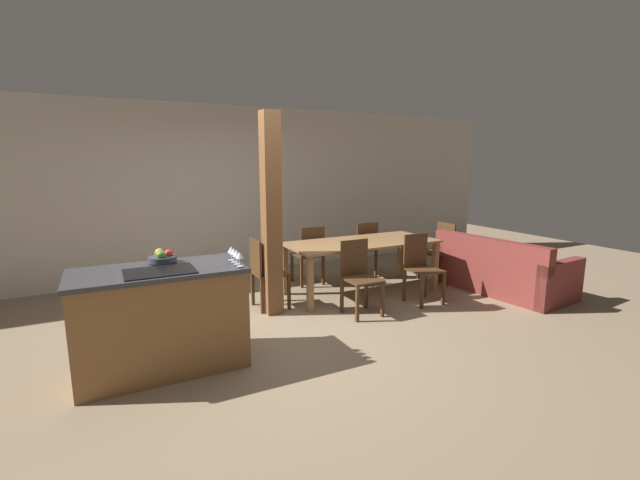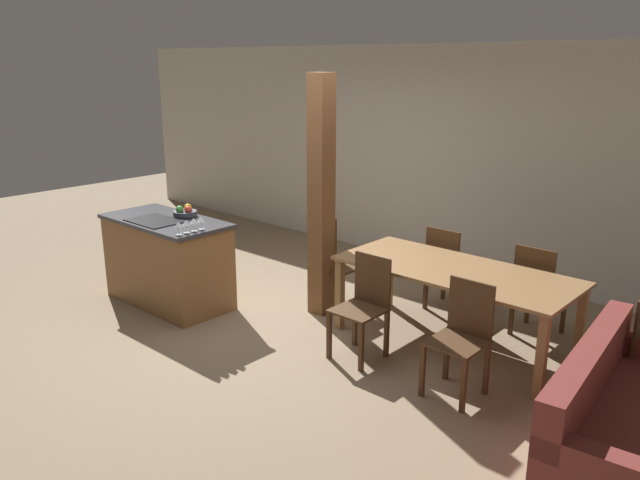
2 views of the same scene
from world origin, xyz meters
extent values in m
plane|color=#847056|center=(0.00, 0.00, 0.00)|extent=(16.00, 16.00, 0.00)
cube|color=beige|center=(0.00, 2.84, 1.35)|extent=(11.20, 0.08, 2.70)
cube|color=olive|center=(-1.19, -0.22, 0.44)|extent=(1.40, 0.68, 0.88)
cube|color=#38383D|center=(-1.19, -0.22, 0.90)|extent=(1.44, 0.72, 0.04)
cube|color=black|center=(-1.19, -0.34, 0.92)|extent=(0.56, 0.40, 0.01)
cylinder|color=#383D47|center=(-1.12, -0.01, 0.95)|extent=(0.25, 0.25, 0.05)
sphere|color=red|center=(-1.07, -0.01, 1.00)|extent=(0.08, 0.08, 0.08)
sphere|color=gold|center=(-1.14, 0.04, 1.00)|extent=(0.08, 0.08, 0.08)
sphere|color=#3D8E38|center=(-1.14, -0.06, 1.00)|extent=(0.08, 0.08, 0.08)
cylinder|color=silver|center=(-0.55, -0.50, 0.93)|extent=(0.06, 0.06, 0.00)
cylinder|color=silver|center=(-0.55, -0.50, 0.97)|extent=(0.01, 0.01, 0.07)
cone|color=silver|center=(-0.55, -0.50, 1.03)|extent=(0.07, 0.07, 0.06)
cylinder|color=silver|center=(-0.55, -0.42, 0.93)|extent=(0.06, 0.06, 0.00)
cylinder|color=silver|center=(-0.55, -0.42, 0.97)|extent=(0.01, 0.01, 0.07)
cone|color=silver|center=(-0.55, -0.42, 1.03)|extent=(0.07, 0.07, 0.06)
cylinder|color=silver|center=(-0.55, -0.33, 0.93)|extent=(0.06, 0.06, 0.00)
cylinder|color=silver|center=(-0.55, -0.33, 0.97)|extent=(0.01, 0.01, 0.07)
cone|color=silver|center=(-0.55, -0.33, 1.03)|extent=(0.07, 0.07, 0.06)
cylinder|color=silver|center=(-0.55, -0.24, 0.93)|extent=(0.06, 0.06, 0.00)
cylinder|color=silver|center=(-0.55, -0.24, 0.97)|extent=(0.01, 0.01, 0.07)
cone|color=silver|center=(-0.55, -0.24, 1.03)|extent=(0.07, 0.07, 0.06)
cube|color=olive|center=(1.60, 0.87, 0.72)|extent=(2.12, 0.93, 0.03)
cube|color=olive|center=(0.61, 0.48, 0.35)|extent=(0.07, 0.07, 0.71)
cube|color=olive|center=(2.59, 0.48, 0.35)|extent=(0.07, 0.07, 0.71)
cube|color=olive|center=(0.61, 1.27, 0.35)|extent=(0.07, 0.07, 0.71)
cube|color=olive|center=(2.59, 1.27, 0.35)|extent=(0.07, 0.07, 0.71)
cube|color=#472D19|center=(1.12, 0.11, 0.44)|extent=(0.40, 0.40, 0.02)
cube|color=#472D19|center=(1.12, 0.30, 0.67)|extent=(0.38, 0.02, 0.44)
cube|color=#472D19|center=(0.95, -0.07, 0.22)|extent=(0.04, 0.04, 0.43)
cube|color=#472D19|center=(1.30, -0.07, 0.22)|extent=(0.04, 0.04, 0.43)
cube|color=#472D19|center=(0.95, 0.29, 0.22)|extent=(0.04, 0.04, 0.43)
cube|color=#472D19|center=(1.30, 0.29, 0.22)|extent=(0.04, 0.04, 0.43)
cube|color=#472D19|center=(2.08, 0.11, 0.44)|extent=(0.40, 0.40, 0.02)
cube|color=#472D19|center=(2.08, 0.30, 0.67)|extent=(0.38, 0.02, 0.44)
cube|color=#472D19|center=(1.90, -0.07, 0.22)|extent=(0.04, 0.04, 0.43)
cube|color=#472D19|center=(2.25, -0.07, 0.22)|extent=(0.04, 0.04, 0.43)
cube|color=#472D19|center=(1.90, 0.29, 0.22)|extent=(0.04, 0.04, 0.43)
cube|color=#472D19|center=(2.25, 0.29, 0.22)|extent=(0.04, 0.04, 0.43)
cube|color=#472D19|center=(1.12, 1.64, 0.44)|extent=(0.40, 0.40, 0.02)
cube|color=#472D19|center=(1.12, 1.45, 0.67)|extent=(0.38, 0.02, 0.44)
cube|color=#472D19|center=(1.30, 1.81, 0.22)|extent=(0.04, 0.04, 0.43)
cube|color=#472D19|center=(0.95, 1.81, 0.22)|extent=(0.04, 0.04, 0.43)
cube|color=#472D19|center=(1.30, 1.46, 0.22)|extent=(0.04, 0.04, 0.43)
cube|color=#472D19|center=(0.95, 1.46, 0.22)|extent=(0.04, 0.04, 0.43)
cube|color=#472D19|center=(2.08, 1.64, 0.44)|extent=(0.40, 0.40, 0.02)
cube|color=#472D19|center=(2.08, 1.45, 0.67)|extent=(0.38, 0.02, 0.44)
cube|color=#472D19|center=(2.25, 1.81, 0.22)|extent=(0.04, 0.04, 0.43)
cube|color=#472D19|center=(1.90, 1.81, 0.22)|extent=(0.04, 0.04, 0.43)
cube|color=#472D19|center=(2.25, 1.46, 0.22)|extent=(0.04, 0.04, 0.43)
cube|color=#472D19|center=(1.90, 1.46, 0.22)|extent=(0.04, 0.04, 0.43)
cube|color=#472D19|center=(0.24, 0.87, 0.44)|extent=(0.40, 0.40, 0.02)
cube|color=#472D19|center=(0.05, 0.87, 0.67)|extent=(0.02, 0.38, 0.44)
cube|color=#472D19|center=(0.42, 0.70, 0.22)|extent=(0.04, 0.04, 0.43)
cube|color=#472D19|center=(0.42, 1.05, 0.22)|extent=(0.04, 0.04, 0.43)
cube|color=#472D19|center=(0.06, 0.70, 0.22)|extent=(0.04, 0.04, 0.43)
cube|color=#472D19|center=(0.06, 1.05, 0.22)|extent=(0.04, 0.04, 0.43)
cube|color=#472D19|center=(2.96, 0.87, 0.44)|extent=(0.40, 0.40, 0.02)
cube|color=#472D19|center=(3.15, 0.87, 0.67)|extent=(0.02, 0.38, 0.44)
cube|color=#472D19|center=(2.78, 1.05, 0.22)|extent=(0.04, 0.04, 0.43)
cube|color=#472D19|center=(2.78, 0.70, 0.22)|extent=(0.04, 0.04, 0.43)
cube|color=#472D19|center=(3.14, 1.05, 0.22)|extent=(0.04, 0.04, 0.43)
cube|color=#472D19|center=(3.14, 0.70, 0.22)|extent=(0.04, 0.04, 0.43)
cube|color=maroon|center=(3.45, 0.02, 0.23)|extent=(1.07, 1.84, 0.45)
cube|color=maroon|center=(3.09, -0.02, 0.63)|extent=(0.34, 1.77, 0.35)
cube|color=maroon|center=(3.54, -0.78, 0.30)|extent=(0.91, 0.23, 0.59)
cube|color=maroon|center=(3.37, 0.83, 0.30)|extent=(0.91, 0.23, 0.59)
cube|color=brown|center=(0.19, 0.67, 1.20)|extent=(0.20, 0.20, 2.40)
camera|label=1|loc=(-1.58, -4.04, 1.84)|focal=24.00mm
camera|label=2|loc=(4.20, -3.80, 2.51)|focal=35.00mm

